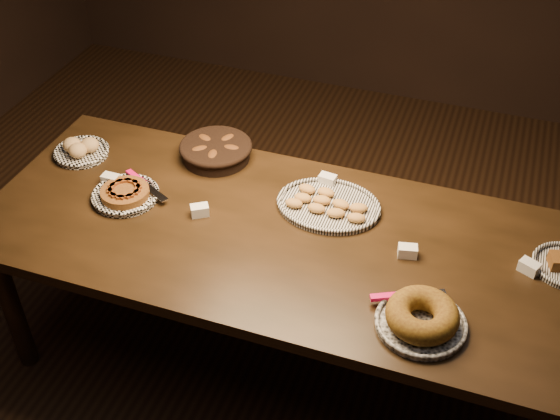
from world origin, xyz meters
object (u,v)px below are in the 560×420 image
(bundt_cake_plate, at_px, (422,318))
(madeleine_platter, at_px, (328,205))
(buffet_table, at_px, (285,248))
(apple_tart_plate, at_px, (126,194))

(bundt_cake_plate, bearing_deg, madeleine_platter, 127.75)
(buffet_table, height_order, bundt_cake_plate, bundt_cake_plate)
(madeleine_platter, xyz_separation_m, bundt_cake_plate, (0.46, -0.50, 0.02))
(buffet_table, distance_m, bundt_cake_plate, 0.65)
(bundt_cake_plate, bearing_deg, apple_tart_plate, 161.70)
(buffet_table, xyz_separation_m, bundt_cake_plate, (0.57, -0.29, 0.11))
(apple_tart_plate, height_order, bundt_cake_plate, bundt_cake_plate)
(apple_tart_plate, bearing_deg, bundt_cake_plate, -27.37)
(apple_tart_plate, relative_size, bundt_cake_plate, 0.95)
(buffet_table, relative_size, madeleine_platter, 5.76)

